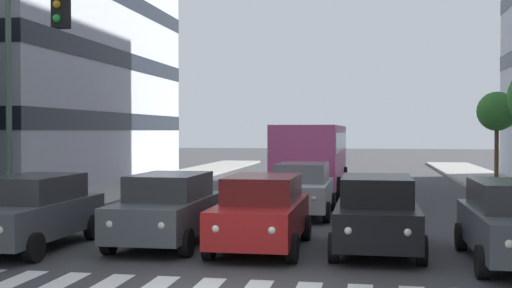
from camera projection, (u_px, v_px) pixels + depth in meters
car_1 at (377, 213)px, 14.85m from camera, size 2.02×4.44×1.72m
car_2 at (262, 211)px, 15.09m from camera, size 2.02×4.44×1.72m
car_3 at (168, 208)px, 15.74m from camera, size 2.02×4.44×1.72m
car_4 at (31, 211)px, 15.17m from camera, size 2.02×4.44×1.72m
car_row2_0 at (302, 189)px, 21.01m from camera, size 2.02×4.44×1.72m
bus_behind_traffic at (313, 151)px, 28.76m from camera, size 2.78×10.50×3.00m
street_lamp_right at (24, 80)px, 18.01m from camera, size 2.80×0.28×6.59m
street_tree_3 at (497, 112)px, 30.97m from camera, size 1.89×1.89×4.52m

